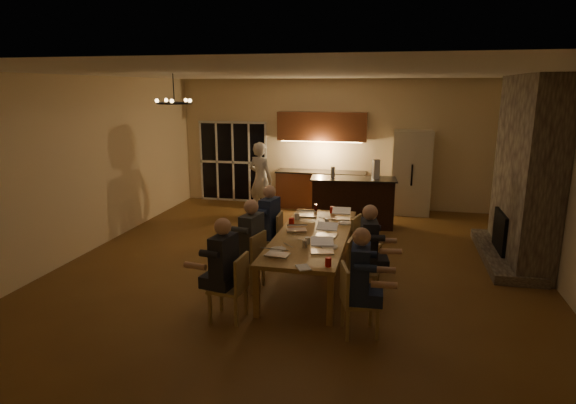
# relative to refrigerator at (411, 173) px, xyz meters

# --- Properties ---
(floor) EXTENTS (9.00, 9.00, 0.00)m
(floor) POSITION_rel_refrigerator_xyz_m (-1.90, -4.15, -1.00)
(floor) COLOR brown
(floor) RESTS_ON ground
(back_wall) EXTENTS (8.00, 0.04, 3.20)m
(back_wall) POSITION_rel_refrigerator_xyz_m (-1.90, 0.37, 0.60)
(back_wall) COLOR beige
(back_wall) RESTS_ON ground
(left_wall) EXTENTS (0.04, 9.00, 3.20)m
(left_wall) POSITION_rel_refrigerator_xyz_m (-5.92, -4.15, 0.60)
(left_wall) COLOR beige
(left_wall) RESTS_ON ground
(right_wall) EXTENTS (0.04, 9.00, 3.20)m
(right_wall) POSITION_rel_refrigerator_xyz_m (2.12, -4.15, 0.60)
(right_wall) COLOR beige
(right_wall) RESTS_ON ground
(ceiling) EXTENTS (8.00, 9.00, 0.04)m
(ceiling) POSITION_rel_refrigerator_xyz_m (-1.90, -4.15, 2.22)
(ceiling) COLOR white
(ceiling) RESTS_ON back_wall
(french_doors) EXTENTS (1.86, 0.08, 2.10)m
(french_doors) POSITION_rel_refrigerator_xyz_m (-4.60, 0.32, 0.05)
(french_doors) COLOR black
(french_doors) RESTS_ON ground
(fireplace) EXTENTS (0.58, 2.50, 3.20)m
(fireplace) POSITION_rel_refrigerator_xyz_m (1.80, -2.95, 0.60)
(fireplace) COLOR #756D5C
(fireplace) RESTS_ON ground
(kitchenette) EXTENTS (2.24, 0.68, 2.40)m
(kitchenette) POSITION_rel_refrigerator_xyz_m (-2.20, 0.05, 0.20)
(kitchenette) COLOR brown
(kitchenette) RESTS_ON ground
(refrigerator) EXTENTS (0.90, 0.68, 2.00)m
(refrigerator) POSITION_rel_refrigerator_xyz_m (0.00, 0.00, 0.00)
(refrigerator) COLOR beige
(refrigerator) RESTS_ON ground
(dining_table) EXTENTS (1.10, 3.07, 0.75)m
(dining_table) POSITION_rel_refrigerator_xyz_m (-1.60, -4.60, -0.62)
(dining_table) COLOR #AD8445
(dining_table) RESTS_ON ground
(bar_island) EXTENTS (1.89, 0.85, 1.08)m
(bar_island) POSITION_rel_refrigerator_xyz_m (-1.26, -1.46, -0.46)
(bar_island) COLOR black
(bar_island) RESTS_ON ground
(chair_left_near) EXTENTS (0.47, 0.47, 0.89)m
(chair_left_near) POSITION_rel_refrigerator_xyz_m (-2.45, -6.20, -0.55)
(chair_left_near) COLOR tan
(chair_left_near) RESTS_ON ground
(chair_left_mid) EXTENTS (0.53, 0.53, 0.89)m
(chair_left_mid) POSITION_rel_refrigerator_xyz_m (-2.50, -5.18, -0.55)
(chair_left_mid) COLOR tan
(chair_left_mid) RESTS_ON ground
(chair_left_far) EXTENTS (0.46, 0.46, 0.89)m
(chair_left_far) POSITION_rel_refrigerator_xyz_m (-2.47, -4.03, -0.55)
(chair_left_far) COLOR tan
(chair_left_far) RESTS_ON ground
(chair_right_near) EXTENTS (0.54, 0.54, 0.89)m
(chair_right_near) POSITION_rel_refrigerator_xyz_m (-0.73, -6.22, -0.55)
(chair_right_near) COLOR tan
(chair_right_near) RESTS_ON ground
(chair_right_mid) EXTENTS (0.48, 0.48, 0.89)m
(chair_right_mid) POSITION_rel_refrigerator_xyz_m (-0.75, -5.16, -0.55)
(chair_right_mid) COLOR tan
(chair_right_mid) RESTS_ON ground
(chair_right_far) EXTENTS (0.54, 0.54, 0.89)m
(chair_right_far) POSITION_rel_refrigerator_xyz_m (-0.78, -3.98, -0.55)
(chair_right_far) COLOR tan
(chair_right_far) RESTS_ON ground
(person_left_near) EXTENTS (0.69, 0.69, 1.38)m
(person_left_near) POSITION_rel_refrigerator_xyz_m (-2.49, -6.20, -0.31)
(person_left_near) COLOR #202229
(person_left_near) RESTS_ON ground
(person_right_near) EXTENTS (0.63, 0.63, 1.38)m
(person_right_near) POSITION_rel_refrigerator_xyz_m (-0.74, -6.24, -0.31)
(person_right_near) COLOR #1E2A4C
(person_right_near) RESTS_ON ground
(person_left_mid) EXTENTS (0.70, 0.70, 1.38)m
(person_left_mid) POSITION_rel_refrigerator_xyz_m (-2.44, -5.13, -0.31)
(person_left_mid) COLOR #31363A
(person_left_mid) RESTS_ON ground
(person_right_mid) EXTENTS (0.69, 0.69, 1.38)m
(person_right_mid) POSITION_rel_refrigerator_xyz_m (-0.70, -5.07, -0.31)
(person_right_mid) COLOR #202229
(person_right_mid) RESTS_ON ground
(person_left_far) EXTENTS (0.70, 0.70, 1.38)m
(person_left_far) POSITION_rel_refrigerator_xyz_m (-2.45, -4.04, -0.31)
(person_left_far) COLOR #1E2A4C
(person_left_far) RESTS_ON ground
(standing_person) EXTENTS (0.76, 0.64, 1.76)m
(standing_person) POSITION_rel_refrigerator_xyz_m (-3.47, -1.01, -0.12)
(standing_person) COLOR silver
(standing_person) RESTS_ON ground
(chandelier) EXTENTS (0.56, 0.56, 0.03)m
(chandelier) POSITION_rel_refrigerator_xyz_m (-3.80, -4.66, 1.75)
(chandelier) COLOR black
(chandelier) RESTS_ON ceiling
(laptop_a) EXTENTS (0.35, 0.32, 0.23)m
(laptop_a) POSITION_rel_refrigerator_xyz_m (-1.90, -5.67, -0.14)
(laptop_a) COLOR silver
(laptop_a) RESTS_ON dining_table
(laptop_b) EXTENTS (0.37, 0.34, 0.23)m
(laptop_b) POSITION_rel_refrigerator_xyz_m (-1.32, -5.42, -0.14)
(laptop_b) COLOR silver
(laptop_b) RESTS_ON dining_table
(laptop_c) EXTENTS (0.39, 0.36, 0.23)m
(laptop_c) POSITION_rel_refrigerator_xyz_m (-1.88, -4.48, -0.14)
(laptop_c) COLOR silver
(laptop_c) RESTS_ON dining_table
(laptop_d) EXTENTS (0.33, 0.29, 0.23)m
(laptop_d) POSITION_rel_refrigerator_xyz_m (-1.38, -4.65, -0.14)
(laptop_d) COLOR silver
(laptop_d) RESTS_ON dining_table
(laptop_e) EXTENTS (0.33, 0.29, 0.23)m
(laptop_e) POSITION_rel_refrigerator_xyz_m (-1.88, -3.56, -0.14)
(laptop_e) COLOR silver
(laptop_e) RESTS_ON dining_table
(laptop_f) EXTENTS (0.33, 0.29, 0.23)m
(laptop_f) POSITION_rel_refrigerator_xyz_m (-1.27, -3.62, -0.14)
(laptop_f) COLOR silver
(laptop_f) RESTS_ON dining_table
(mug_front) EXTENTS (0.08, 0.08, 0.10)m
(mug_front) POSITION_rel_refrigerator_xyz_m (-1.59, -5.10, -0.20)
(mug_front) COLOR white
(mug_front) RESTS_ON dining_table
(mug_mid) EXTENTS (0.07, 0.07, 0.10)m
(mug_mid) POSITION_rel_refrigerator_xyz_m (-1.46, -4.03, -0.20)
(mug_mid) COLOR white
(mug_mid) RESTS_ON dining_table
(mug_back) EXTENTS (0.09, 0.09, 0.10)m
(mug_back) POSITION_rel_refrigerator_xyz_m (-2.01, -3.83, -0.20)
(mug_back) COLOR white
(mug_back) RESTS_ON dining_table
(redcup_near) EXTENTS (0.08, 0.08, 0.12)m
(redcup_near) POSITION_rel_refrigerator_xyz_m (-1.17, -5.95, -0.19)
(redcup_near) COLOR red
(redcup_near) RESTS_ON dining_table
(redcup_mid) EXTENTS (0.09, 0.09, 0.12)m
(redcup_mid) POSITION_rel_refrigerator_xyz_m (-2.03, -4.19, -0.19)
(redcup_mid) COLOR red
(redcup_mid) RESTS_ON dining_table
(redcup_far) EXTENTS (0.09, 0.09, 0.12)m
(redcup_far) POSITION_rel_refrigerator_xyz_m (-1.47, -3.25, -0.19)
(redcup_far) COLOR red
(redcup_far) RESTS_ON dining_table
(can_silver) EXTENTS (0.07, 0.07, 0.12)m
(can_silver) POSITION_rel_refrigerator_xyz_m (-1.60, -5.29, -0.19)
(can_silver) COLOR #B2B2B7
(can_silver) RESTS_ON dining_table
(can_cola) EXTENTS (0.06, 0.06, 0.12)m
(can_cola) POSITION_rel_refrigerator_xyz_m (-1.80, -3.15, -0.19)
(can_cola) COLOR #3F0F0C
(can_cola) RESTS_ON dining_table
(plate_near) EXTENTS (0.25, 0.25, 0.02)m
(plate_near) POSITION_rel_refrigerator_xyz_m (-1.26, -5.19, -0.24)
(plate_near) COLOR white
(plate_near) RESTS_ON dining_table
(plate_left) EXTENTS (0.23, 0.23, 0.02)m
(plate_left) POSITION_rel_refrigerator_xyz_m (-1.95, -5.47, -0.24)
(plate_left) COLOR white
(plate_left) RESTS_ON dining_table
(plate_far) EXTENTS (0.23, 0.23, 0.02)m
(plate_far) POSITION_rel_refrigerator_xyz_m (-1.17, -3.90, -0.24)
(plate_far) COLOR white
(plate_far) RESTS_ON dining_table
(notepad) EXTENTS (0.24, 0.27, 0.01)m
(notepad) POSITION_rel_refrigerator_xyz_m (-1.47, -6.07, -0.24)
(notepad) COLOR white
(notepad) RESTS_ON dining_table
(bar_bottle) EXTENTS (0.09, 0.09, 0.24)m
(bar_bottle) POSITION_rel_refrigerator_xyz_m (-1.69, -1.54, 0.20)
(bar_bottle) COLOR #99999E
(bar_bottle) RESTS_ON bar_island
(bar_blender) EXTENTS (0.18, 0.18, 0.42)m
(bar_blender) POSITION_rel_refrigerator_xyz_m (-0.79, -1.46, 0.29)
(bar_blender) COLOR silver
(bar_blender) RESTS_ON bar_island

